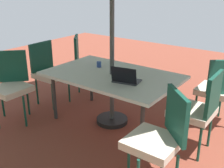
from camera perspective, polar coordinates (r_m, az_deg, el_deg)
ground_plane at (r=3.97m, az=-0.00°, el=-7.93°), size 10.00×10.00×0.02m
dining_table at (r=3.69m, az=-0.00°, el=1.38°), size 1.75×1.10×0.72m
chair_northeast at (r=4.06m, az=-20.15°, el=0.12°), size 0.59×0.59×0.98m
chair_east at (r=4.49m, az=-12.92°, el=2.82°), size 0.47×0.46×0.98m
chair_southeast at (r=4.97m, az=-5.56°, el=5.01°), size 0.58×0.58×0.98m
chair_northwest at (r=2.62m, az=9.80°, el=-10.54°), size 0.59×0.59×0.98m
chair_west at (r=3.25m, az=17.35°, el=-4.74°), size 0.46×0.46×0.98m
chair_southwest at (r=3.92m, az=21.09°, el=-0.77°), size 0.58×0.59×0.98m
laptop at (r=3.36m, az=2.86°, el=1.06°), size 0.36×0.31×0.21m
cup at (r=3.96m, az=-2.71°, el=4.09°), size 0.07×0.07×0.08m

